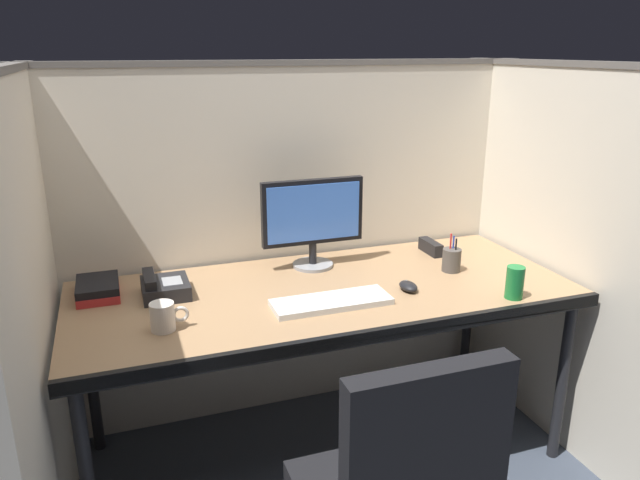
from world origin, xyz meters
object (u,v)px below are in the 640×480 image
pen_cup (452,260)px  computer_mouse (408,286)px  soda_can (515,282)px  red_stapler (431,247)px  desk (325,301)px  book_stack (98,289)px  keyboard_main (331,302)px  coffee_mug (164,317)px  desk_phone (164,287)px  monitor_center (313,217)px

pen_cup → computer_mouse: bearing=-153.9°
soda_can → red_stapler: bearing=93.8°
desk → book_stack: bearing=164.7°
keyboard_main → computer_mouse: computer_mouse is taller
coffee_mug → desk_phone: bearing=84.6°
red_stapler → soda_can: size_ratio=1.23×
monitor_center → red_stapler: bearing=-1.1°
desk → red_stapler: (0.59, 0.25, 0.08)m
computer_mouse → book_stack: size_ratio=0.44×
computer_mouse → red_stapler: red_stapler is taller
pen_cup → monitor_center: bearing=155.4°
desk → keyboard_main: size_ratio=4.42×
monitor_center → keyboard_main: bearing=-99.3°
monitor_center → red_stapler: 0.59m
pen_cup → red_stapler: bearing=81.8°
desk_phone → soda_can: bearing=-20.3°
computer_mouse → desk_phone: desk_phone is taller
computer_mouse → pen_cup: bearing=26.1°
coffee_mug → red_stapler: size_ratio=0.84×
computer_mouse → red_stapler: 0.47m
coffee_mug → soda_can: size_ratio=1.03×
keyboard_main → red_stapler: bearing=31.9°
desk_phone → soda_can: soda_can is taller
coffee_mug → desk_phone: 0.29m
desk_phone → soda_can: size_ratio=1.56×
book_stack → keyboard_main: bearing=-24.7°
book_stack → pen_cup: bearing=-8.5°
computer_mouse → red_stapler: (0.30, 0.36, 0.01)m
keyboard_main → soda_can: soda_can is taller
desk → keyboard_main: bearing=-101.4°
pen_cup → soda_can: size_ratio=1.30×
coffee_mug → book_stack: bearing=118.8°
pen_cup → book_stack: (-1.38, 0.21, -0.02)m
book_stack → soda_can: bearing=-20.1°
keyboard_main → red_stapler: 0.73m
keyboard_main → pen_cup: pen_cup is taller
keyboard_main → red_stapler: (0.62, 0.39, 0.02)m
monitor_center → book_stack: monitor_center is taller
desk → desk_phone: size_ratio=10.00×
keyboard_main → pen_cup: (0.59, 0.16, 0.04)m
coffee_mug → red_stapler: bearing=18.1°
book_stack → red_stapler: bearing=0.9°
red_stapler → book_stack: bearing=-179.1°
computer_mouse → book_stack: book_stack is taller
desk_phone → monitor_center: bearing=10.1°
monitor_center → red_stapler: (0.55, -0.01, -0.19)m
soda_can → keyboard_main: bearing=165.9°
pen_cup → red_stapler: pen_cup is taller
monitor_center → keyboard_main: (-0.07, -0.40, -0.20)m
desk → soda_can: size_ratio=15.57×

